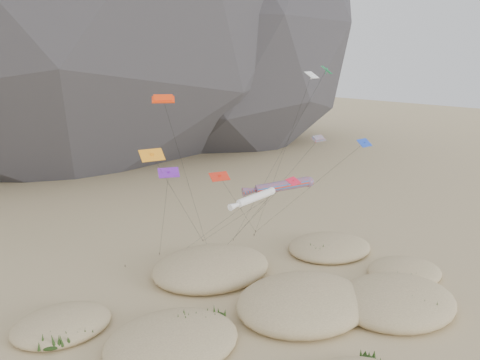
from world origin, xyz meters
The scene contains 9 objects.
ground centered at (0.00, 0.00, 0.00)m, with size 500.00×500.00×0.00m, color #CCB789.
dunes centered at (-1.47, 4.43, 0.70)m, with size 49.01×38.04×3.80m.
dune_grass centered at (-1.28, 2.84, 0.85)m, with size 41.39×27.54×1.53m.
kite_stakes centered at (2.55, 24.11, 0.15)m, with size 22.10×7.81×0.30m.
rainbow_tube_kite centered at (5.66, 12.52, 11.30)m, with size 9.00×10.59×12.33m.
white_tube_kite centered at (0.33, 10.64, 11.07)m, with size 7.26×16.34×11.80m.
orange_parafoil centered at (-8.11, 15.67, 22.08)m, with size 11.60×10.30×22.83m.
multi_parafoil centered at (8.87, 9.74, 17.07)m, with size 2.04×17.20×17.76m.
delta_kites centered at (1.32, 10.07, 17.97)m, with size 27.10×22.23×25.78m.
Camera 1 is at (-29.44, -31.45, 25.95)m, focal length 35.00 mm.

